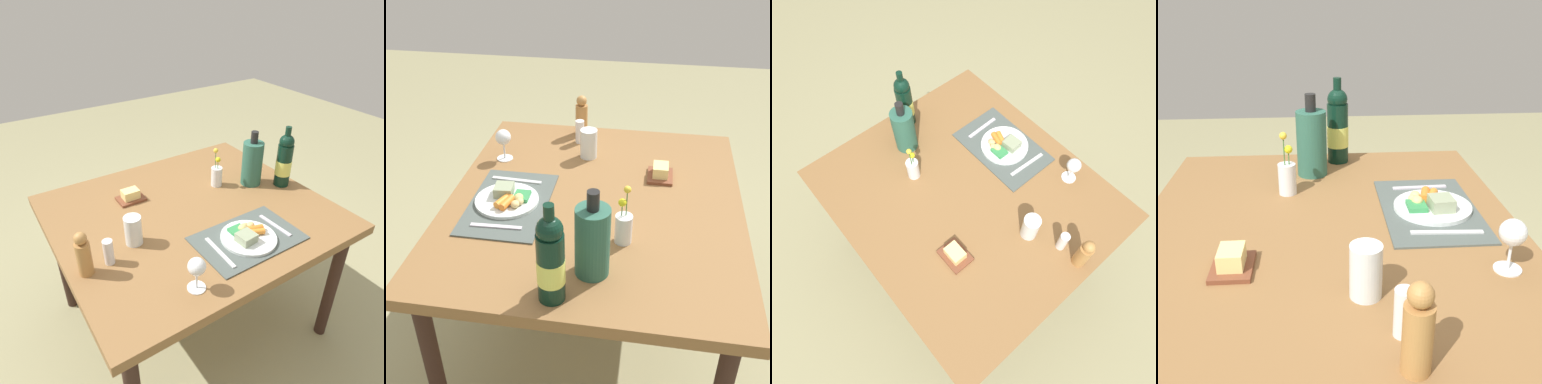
{
  "view_description": "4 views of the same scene",
  "coord_description": "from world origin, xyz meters",
  "views": [
    {
      "loc": [
        -0.76,
        -1.18,
        1.7
      ],
      "look_at": [
        -0.01,
        -0.02,
        0.86
      ],
      "focal_mm": 33.64,
      "sensor_mm": 36.0,
      "label": 1
    },
    {
      "loc": [
        1.55,
        0.19,
        1.77
      ],
      "look_at": [
        0.02,
        -0.06,
        0.78
      ],
      "focal_mm": 46.3,
      "sensor_mm": 36.0,
      "label": 2
    },
    {
      "loc": [
        -0.62,
        0.55,
        2.2
      ],
      "look_at": [
        -0.01,
        0.03,
        0.8
      ],
      "focal_mm": 33.69,
      "sensor_mm": 36.0,
      "label": 3
    },
    {
      "loc": [
        -1.18,
        0.03,
        1.38
      ],
      "look_at": [
        0.06,
        -0.06,
        0.83
      ],
      "focal_mm": 43.88,
      "sensor_mm": 36.0,
      "label": 4
    }
  ],
  "objects": [
    {
      "name": "wine_glass",
      "position": [
        -0.25,
        -0.42,
        0.84
      ],
      "size": [
        0.07,
        0.07,
        0.14
      ],
      "color": "white",
      "rests_on": "dining_table"
    },
    {
      "name": "flower_vase",
      "position": [
        0.24,
        0.13,
        0.81
      ],
      "size": [
        0.06,
        0.06,
        0.21
      ],
      "color": "silver",
      "rests_on": "dining_table"
    },
    {
      "name": "dinner_plate",
      "position": [
        0.08,
        -0.31,
        0.77
      ],
      "size": [
        0.24,
        0.24,
        0.05
      ],
      "color": "silver",
      "rests_on": "placemat"
    },
    {
      "name": "water_tumbler",
      "position": [
        -0.33,
        -0.07,
        0.8
      ],
      "size": [
        0.07,
        0.07,
        0.13
      ],
      "color": "silver",
      "rests_on": "dining_table"
    },
    {
      "name": "wine_bottle",
      "position": [
        0.53,
        -0.05,
        0.88
      ],
      "size": [
        0.08,
        0.08,
        0.32
      ],
      "color": "black",
      "rests_on": "dining_table"
    },
    {
      "name": "cooler_bottle",
      "position": [
        0.41,
        0.05,
        0.87
      ],
      "size": [
        0.11,
        0.11,
        0.29
      ],
      "color": "#2C5E4C",
      "rests_on": "dining_table"
    },
    {
      "name": "dining_table",
      "position": [
        0.0,
        0.0,
        0.67
      ],
      "size": [
        1.25,
        1.09,
        0.75
      ],
      "color": "brown",
      "rests_on": "ground_plane"
    },
    {
      "name": "knife",
      "position": [
        0.24,
        -0.31,
        0.75
      ],
      "size": [
        0.02,
        0.18,
        0.0
      ],
      "primitive_type": "cube",
      "rotation": [
        0.0,
        0.0,
        0.04
      ],
      "color": "silver",
      "rests_on": "placemat"
    },
    {
      "name": "pepper_mill",
      "position": [
        -0.55,
        -0.14,
        0.83
      ],
      "size": [
        0.06,
        0.06,
        0.19
      ],
      "color": "#B07B41",
      "rests_on": "dining_table"
    },
    {
      "name": "placemat",
      "position": [
        0.08,
        -0.31,
        0.75
      ],
      "size": [
        0.45,
        0.29,
        0.01
      ],
      "primitive_type": "cube",
      "color": "#4B5551",
      "rests_on": "dining_table"
    },
    {
      "name": "butter_dish",
      "position": [
        -0.2,
        0.24,
        0.77
      ],
      "size": [
        0.13,
        0.1,
        0.06
      ],
      "color": "brown",
      "rests_on": "dining_table"
    },
    {
      "name": "ground_plane",
      "position": [
        0.0,
        0.0,
        0.0
      ],
      "size": [
        8.0,
        8.0,
        0.0
      ],
      "primitive_type": "plane",
      "color": "#989269"
    },
    {
      "name": "fork",
      "position": [
        -0.07,
        -0.32,
        0.75
      ],
      "size": [
        0.03,
        0.2,
        0.0
      ],
      "primitive_type": "cube",
      "rotation": [
        0.0,
        0.0,
        -0.05
      ],
      "color": "silver",
      "rests_on": "placemat"
    },
    {
      "name": "salt_shaker",
      "position": [
        -0.46,
        -0.13,
        0.8
      ],
      "size": [
        0.04,
        0.04,
        0.11
      ],
      "primitive_type": "cylinder",
      "color": "white",
      "rests_on": "dining_table"
    }
  ]
}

